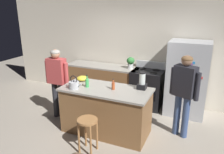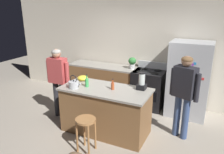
# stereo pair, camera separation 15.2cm
# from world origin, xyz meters

# --- Properties ---
(ground_plane) EXTENTS (14.00, 14.00, 0.00)m
(ground_plane) POSITION_xyz_m (0.00, 0.00, 0.00)
(ground_plane) COLOR #9E9384
(back_wall) EXTENTS (8.00, 0.10, 2.70)m
(back_wall) POSITION_xyz_m (0.00, 1.95, 1.35)
(back_wall) COLOR beige
(back_wall) RESTS_ON ground_plane
(kitchen_island) EXTENTS (1.78, 0.84, 0.95)m
(kitchen_island) POSITION_xyz_m (0.00, 0.00, 0.48)
(kitchen_island) COLOR brown
(kitchen_island) RESTS_ON ground_plane
(back_counter_run) EXTENTS (2.00, 0.64, 0.95)m
(back_counter_run) POSITION_xyz_m (-0.80, 1.55, 0.48)
(back_counter_run) COLOR brown
(back_counter_run) RESTS_ON ground_plane
(refrigerator) EXTENTS (0.90, 0.73, 1.76)m
(refrigerator) POSITION_xyz_m (1.38, 1.50, 0.88)
(refrigerator) COLOR #B7BABF
(refrigerator) RESTS_ON ground_plane
(stove_range) EXTENTS (0.76, 0.65, 1.13)m
(stove_range) POSITION_xyz_m (0.44, 1.52, 0.49)
(stove_range) COLOR black
(stove_range) RESTS_ON ground_plane
(person_by_island_left) EXTENTS (0.59, 0.23, 1.61)m
(person_by_island_left) POSITION_xyz_m (-1.27, 0.14, 0.98)
(person_by_island_left) COLOR #26262B
(person_by_island_left) RESTS_ON ground_plane
(person_by_sink_right) EXTENTS (0.58, 0.35, 1.65)m
(person_by_sink_right) POSITION_xyz_m (1.42, 0.47, 1.00)
(person_by_sink_right) COLOR #384C7A
(person_by_sink_right) RESTS_ON ground_plane
(bar_stool) EXTENTS (0.36, 0.36, 0.64)m
(bar_stool) POSITION_xyz_m (-0.01, -0.73, 0.50)
(bar_stool) COLOR #9E6B3D
(bar_stool) RESTS_ON ground_plane
(potted_plant) EXTENTS (0.20, 0.20, 0.30)m
(potted_plant) POSITION_xyz_m (-0.03, 1.55, 1.13)
(potted_plant) COLOR silver
(potted_plant) RESTS_ON back_counter_run
(blender_appliance) EXTENTS (0.17, 0.17, 0.34)m
(blender_appliance) POSITION_xyz_m (0.65, 0.27, 1.10)
(blender_appliance) COLOR black
(blender_appliance) RESTS_ON kitchen_island
(bottle_soda) EXTENTS (0.07, 0.07, 0.26)m
(bottle_soda) POSITION_xyz_m (-0.38, -0.07, 1.05)
(bottle_soda) COLOR #3FB259
(bottle_soda) RESTS_ON kitchen_island
(bottle_cooking_sauce) EXTENTS (0.06, 0.06, 0.22)m
(bottle_cooking_sauce) POSITION_xyz_m (0.15, 0.02, 1.03)
(bottle_cooking_sauce) COLOR #B24C26
(bottle_cooking_sauce) RESTS_ON kitchen_island
(mixing_bowl) EXTENTS (0.23, 0.23, 0.10)m
(mixing_bowl) POSITION_xyz_m (-0.67, 0.23, 1.01)
(mixing_bowl) COLOR yellow
(mixing_bowl) RESTS_ON kitchen_island
(tea_kettle) EXTENTS (0.28, 0.20, 0.27)m
(tea_kettle) POSITION_xyz_m (-0.57, -0.24, 1.03)
(tea_kettle) COLOR #B7BABF
(tea_kettle) RESTS_ON kitchen_island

